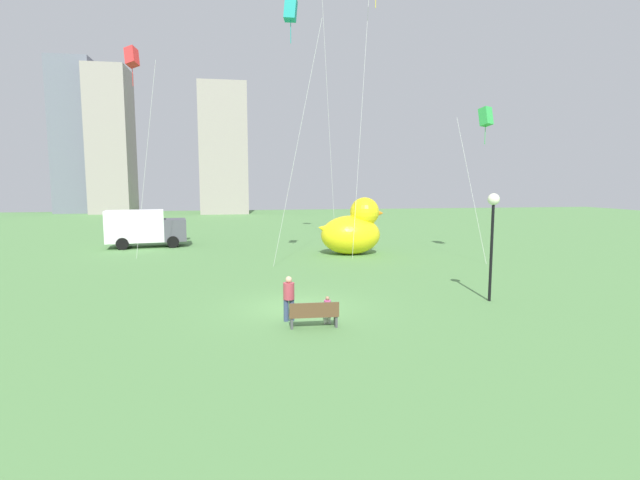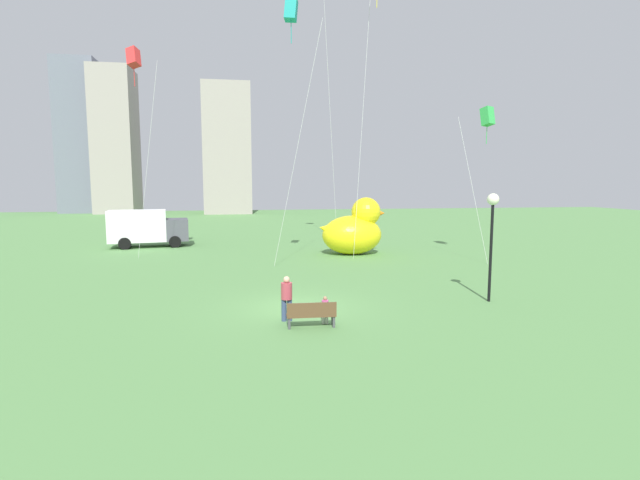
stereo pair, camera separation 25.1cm
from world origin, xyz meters
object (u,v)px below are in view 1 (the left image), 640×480
person_adult (289,296)px  lamppost (493,218)px  person_child (327,309)px  kite_green (486,117)px  park_bench (314,314)px  box_truck (144,229)px  kite_red (132,58)px  kite_teal (291,12)px  giant_inflatable_duck (353,230)px

person_adult → lamppost: size_ratio=0.36×
person_child → kite_green: bearing=44.5°
park_bench → person_child: 0.67m
kite_green → box_truck: bearing=156.0°
person_adult → kite_red: size_ratio=0.12×
park_bench → person_adult: bearing=127.6°
park_bench → box_truck: 24.52m
lamppost → kite_teal: 15.05m
giant_inflatable_duck → park_bench: bearing=-108.5°
park_bench → person_child: bearing=35.9°
kite_teal → park_bench: bearing=-92.8°
person_adult → box_truck: box_truck is taller
person_adult → person_child: (1.29, -0.58, -0.35)m
person_adult → lamppost: lamppost is taller
person_child → giant_inflatable_duck: (4.88, 15.85, 1.13)m
person_child → kite_green: kite_green is taller
park_bench → box_truck: size_ratio=0.28×
giant_inflatable_duck → box_truck: giant_inflatable_duck is taller
kite_teal → box_truck: bearing=129.6°
person_child → box_truck: 24.38m
giant_inflatable_duck → lamppost: lamppost is taller
person_adult → kite_teal: 16.14m
person_child → person_adult: bearing=155.8°
lamppost → kite_teal: (-7.32, 8.13, 10.34)m
kite_red → kite_teal: bearing=-29.3°
giant_inflatable_duck → box_truck: bearing=156.9°
person_adult → lamppost: bearing=9.4°
giant_inflatable_duck → box_truck: (-14.89, 6.36, -0.23)m
kite_red → lamppost: bearing=-38.9°
box_truck → kite_red: 13.00m
park_bench → kite_teal: bearing=87.2°
park_bench → kite_green: bearing=44.1°
person_adult → kite_green: 19.75m
kite_red → kite_teal: kite_teal is taller
person_child → kite_red: bearing=120.7°
giant_inflatable_duck → kite_teal: bearing=-130.6°
lamppost → kite_green: bearing=63.2°
person_child → park_bench: bearing=-144.1°
lamppost → box_truck: (-17.31, 20.20, -2.05)m
box_truck → park_bench: bearing=-67.3°
lamppost → kite_green: (5.15, 10.22, 5.50)m
person_adult → kite_red: kite_red is taller
lamppost → person_child: bearing=-164.6°
person_child → box_truck: box_truck is taller
park_bench → giant_inflatable_duck: bearing=71.5°
giant_inflatable_duck → kite_green: size_ratio=0.49×
park_bench → kite_red: size_ratio=0.13×
person_adult → person_child: 1.45m
kite_green → kite_red: (-21.47, 2.97, 3.35)m
giant_inflatable_duck → kite_green: bearing=-25.6°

